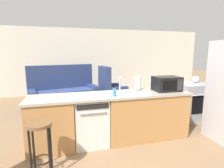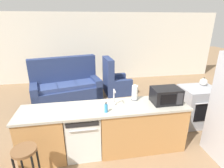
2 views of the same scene
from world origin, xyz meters
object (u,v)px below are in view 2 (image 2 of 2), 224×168
object	(u,v)px
soap_bottle	(106,108)
armchair	(114,83)
couch	(66,86)
stove_range	(197,106)
microwave	(166,95)
bar_stool	(26,161)
kettle	(204,82)
dishwasher	(83,133)
paper_towel_roll	(135,93)

from	to	relation	value
soap_bottle	armchair	bearing A→B (deg)	77.12
couch	stove_range	bearing A→B (deg)	-32.28
stove_range	soap_bottle	size ratio (longest dim) A/B	5.11
stove_range	microwave	size ratio (longest dim) A/B	1.80
soap_bottle	bar_stool	distance (m)	1.33
kettle	bar_stool	distance (m)	3.81
stove_range	armchair	xyz separation A→B (m)	(-1.55, 2.14, -0.10)
dishwasher	couch	distance (m)	2.55
dishwasher	couch	bearing A→B (deg)	101.12
couch	armchair	xyz separation A→B (m)	(1.54, 0.19, -0.04)
microwave	couch	bearing A→B (deg)	128.66
kettle	dishwasher	bearing A→B (deg)	-166.22
dishwasher	microwave	xyz separation A→B (m)	(1.51, -0.00, 0.62)
paper_towel_roll	couch	bearing A→B (deg)	122.88
paper_towel_roll	armchair	bearing A→B (deg)	88.62
dishwasher	armchair	world-z (taller)	armchair
bar_stool	dishwasher	bearing A→B (deg)	41.67
dishwasher	bar_stool	world-z (taller)	dishwasher
stove_range	paper_towel_roll	bearing A→B (deg)	-168.12
microwave	soap_bottle	xyz separation A→B (m)	(-1.12, -0.17, -0.07)
stove_range	paper_towel_roll	world-z (taller)	paper_towel_roll
microwave	couch	distance (m)	3.27
stove_range	microwave	bearing A→B (deg)	-153.22
armchair	kettle	bearing A→B (deg)	-49.51
dishwasher	couch	world-z (taller)	couch
bar_stool	soap_bottle	bearing A→B (deg)	23.51
kettle	armchair	world-z (taller)	armchair
paper_towel_roll	bar_stool	world-z (taller)	paper_towel_roll
soap_bottle	bar_stool	world-z (taller)	soap_bottle
soap_bottle	armchair	size ratio (longest dim) A/B	0.15
microwave	armchair	size ratio (longest dim) A/B	0.42
armchair	dishwasher	bearing A→B (deg)	-111.30
dishwasher	kettle	distance (m)	2.91
stove_range	armchair	distance (m)	2.65
stove_range	paper_towel_roll	xyz separation A→B (m)	(-1.61, -0.34, 0.59)
microwave	bar_stool	xyz separation A→B (m)	(-2.27, -0.68, -0.50)
microwave	soap_bottle	world-z (taller)	microwave
kettle	bar_stool	bearing A→B (deg)	-158.98
paper_towel_roll	armchair	xyz separation A→B (m)	(0.06, 2.48, -0.69)
paper_towel_roll	armchair	world-z (taller)	armchair
stove_range	couch	distance (m)	3.66
stove_range	armchair	size ratio (longest dim) A/B	0.75
stove_range	microwave	xyz separation A→B (m)	(-1.09, -0.55, 0.59)
microwave	bar_stool	distance (m)	2.42
paper_towel_roll	couch	distance (m)	2.80
soap_bottle	couch	world-z (taller)	couch
stove_range	kettle	world-z (taller)	kettle
armchair	soap_bottle	bearing A→B (deg)	-102.88
microwave	armchair	distance (m)	2.82
dishwasher	stove_range	bearing A→B (deg)	11.91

